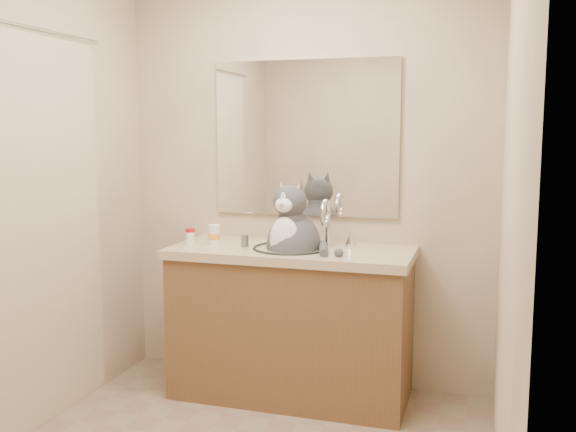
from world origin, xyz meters
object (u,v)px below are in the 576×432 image
Objects in this scene: cat at (293,242)px; grey_canister at (245,241)px; pill_bottle_orange at (214,235)px; pill_bottle_redcap at (190,236)px.

cat is 8.97× the size of grey_canister.
pill_bottle_orange is at bearing 172.79° from grey_canister.
cat is 0.61m from pill_bottle_redcap.
grey_canister is (0.20, -0.02, -0.02)m from pill_bottle_orange.
grey_canister is at bearing 1.92° from pill_bottle_redcap.
cat is at bearing 3.24° from pill_bottle_redcap.
pill_bottle_redcap is at bearing -166.59° from cat.
cat is 6.70× the size of pill_bottle_redcap.
pill_bottle_redcap is 0.80× the size of pill_bottle_orange.
pill_bottle_redcap is 0.33m from grey_canister.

